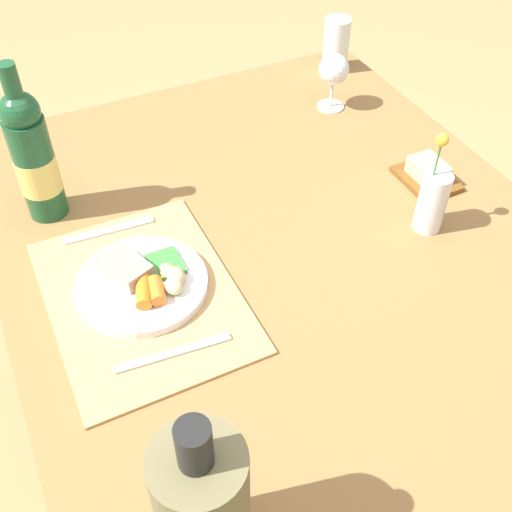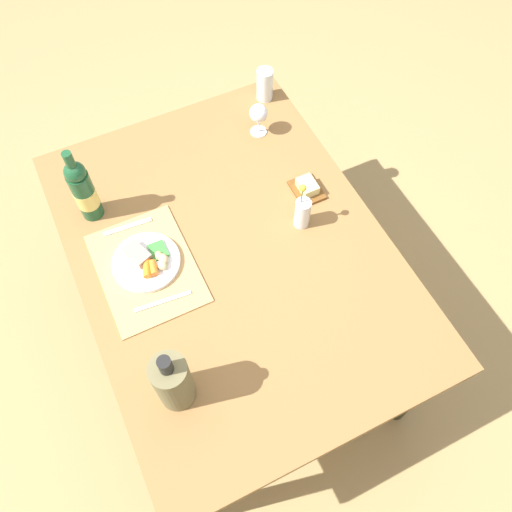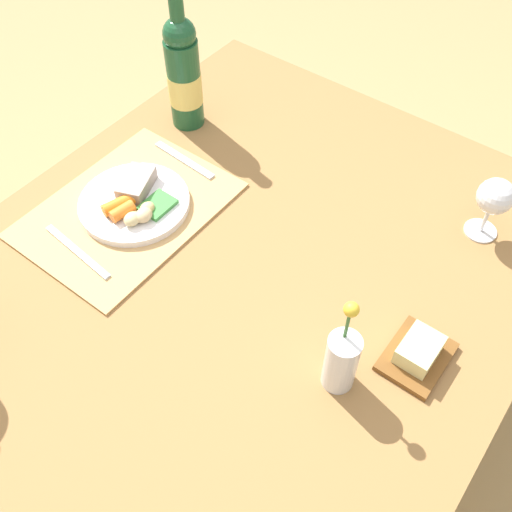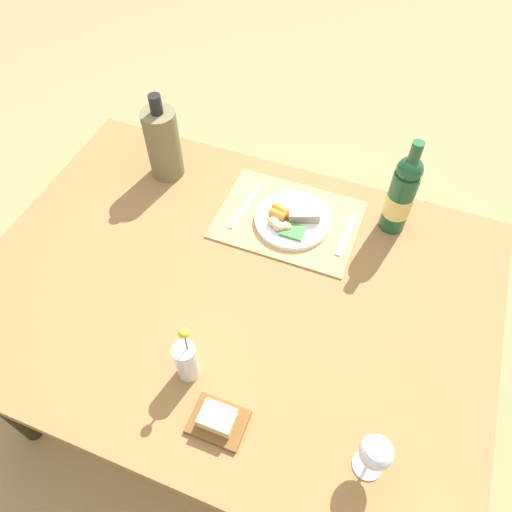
{
  "view_description": "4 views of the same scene",
  "coord_description": "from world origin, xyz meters",
  "px_view_note": "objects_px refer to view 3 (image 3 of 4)",
  "views": [
    {
      "loc": [
        0.68,
        -0.43,
        1.54
      ],
      "look_at": [
        -0.03,
        -0.09,
        0.76
      ],
      "focal_mm": 43.86,
      "sensor_mm": 36.0,
      "label": 1
    },
    {
      "loc": [
        0.87,
        -0.33,
        2.28
      ],
      "look_at": [
        0.07,
        0.06,
        0.74
      ],
      "focal_mm": 36.66,
      "sensor_mm": 36.0,
      "label": 2
    },
    {
      "loc": [
        0.45,
        0.44,
        1.62
      ],
      "look_at": [
        -0.07,
        0.05,
        0.81
      ],
      "focal_mm": 41.21,
      "sensor_mm": 36.0,
      "label": 3
    },
    {
      "loc": [
        -0.33,
        0.67,
        1.84
      ],
      "look_at": [
        -0.05,
        -0.05,
        0.82
      ],
      "focal_mm": 33.87,
      "sensor_mm": 36.0,
      "label": 4
    }
  ],
  "objects_px": {
    "flower_vase": "(342,359)",
    "fork": "(184,160)",
    "dinner_plate": "(135,202)",
    "knife": "(77,251)",
    "dining_table": "(215,322)",
    "wine_glass": "(495,198)",
    "butter_dish": "(418,353)",
    "wine_bottle": "(184,74)"
  },
  "relations": [
    {
      "from": "fork",
      "to": "butter_dish",
      "type": "relative_size",
      "value": 1.35
    },
    {
      "from": "knife",
      "to": "wine_glass",
      "type": "xyz_separation_m",
      "value": [
        -0.54,
        0.61,
        0.09
      ]
    },
    {
      "from": "knife",
      "to": "wine_bottle",
      "type": "xyz_separation_m",
      "value": [
        -0.45,
        -0.1,
        0.13
      ]
    },
    {
      "from": "dining_table",
      "to": "knife",
      "type": "distance_m",
      "value": 0.31
    },
    {
      "from": "dinner_plate",
      "to": "wine_glass",
      "type": "distance_m",
      "value": 0.72
    },
    {
      "from": "flower_vase",
      "to": "butter_dish",
      "type": "relative_size",
      "value": 1.63
    },
    {
      "from": "flower_vase",
      "to": "butter_dish",
      "type": "distance_m",
      "value": 0.15
    },
    {
      "from": "wine_glass",
      "to": "knife",
      "type": "bearing_deg",
      "value": -48.6
    },
    {
      "from": "flower_vase",
      "to": "knife",
      "type": "bearing_deg",
      "value": -81.76
    },
    {
      "from": "knife",
      "to": "wine_bottle",
      "type": "relative_size",
      "value": 0.6
    },
    {
      "from": "dining_table",
      "to": "fork",
      "type": "relative_size",
      "value": 8.22
    },
    {
      "from": "dinner_plate",
      "to": "knife",
      "type": "distance_m",
      "value": 0.16
    },
    {
      "from": "dining_table",
      "to": "wine_glass",
      "type": "xyz_separation_m",
      "value": [
        -0.46,
        0.33,
        0.17
      ]
    },
    {
      "from": "wine_bottle",
      "to": "fork",
      "type": "bearing_deg",
      "value": 37.5
    },
    {
      "from": "flower_vase",
      "to": "wine_glass",
      "type": "distance_m",
      "value": 0.46
    },
    {
      "from": "butter_dish",
      "to": "fork",
      "type": "bearing_deg",
      "value": -101.51
    },
    {
      "from": "knife",
      "to": "wine_glass",
      "type": "height_order",
      "value": "wine_glass"
    },
    {
      "from": "dining_table",
      "to": "flower_vase",
      "type": "xyz_separation_m",
      "value": [
        -0.0,
        0.27,
        0.15
      ]
    },
    {
      "from": "knife",
      "to": "fork",
      "type": "bearing_deg",
      "value": -173.23
    },
    {
      "from": "dining_table",
      "to": "knife",
      "type": "bearing_deg",
      "value": -74.69
    },
    {
      "from": "dining_table",
      "to": "flower_vase",
      "type": "relative_size",
      "value": 6.81
    },
    {
      "from": "flower_vase",
      "to": "butter_dish",
      "type": "xyz_separation_m",
      "value": [
        -0.12,
        0.09,
        -0.05
      ]
    },
    {
      "from": "knife",
      "to": "wine_glass",
      "type": "relative_size",
      "value": 1.39
    },
    {
      "from": "dinner_plate",
      "to": "dining_table",
      "type": "bearing_deg",
      "value": 73.71
    },
    {
      "from": "dining_table",
      "to": "flower_vase",
      "type": "height_order",
      "value": "flower_vase"
    },
    {
      "from": "flower_vase",
      "to": "fork",
      "type": "bearing_deg",
      "value": -113.67
    },
    {
      "from": "fork",
      "to": "wine_bottle",
      "type": "distance_m",
      "value": 0.19
    },
    {
      "from": "wine_glass",
      "to": "butter_dish",
      "type": "relative_size",
      "value": 1.07
    },
    {
      "from": "knife",
      "to": "dinner_plate",
      "type": "bearing_deg",
      "value": -176.21
    },
    {
      "from": "fork",
      "to": "butter_dish",
      "type": "bearing_deg",
      "value": 82.15
    },
    {
      "from": "dinner_plate",
      "to": "fork",
      "type": "height_order",
      "value": "dinner_plate"
    },
    {
      "from": "knife",
      "to": "butter_dish",
      "type": "distance_m",
      "value": 0.68
    },
    {
      "from": "dining_table",
      "to": "dinner_plate",
      "type": "relative_size",
      "value": 6.19
    },
    {
      "from": "knife",
      "to": "flower_vase",
      "type": "height_order",
      "value": "flower_vase"
    },
    {
      "from": "dining_table",
      "to": "knife",
      "type": "relative_size",
      "value": 7.5
    },
    {
      "from": "fork",
      "to": "flower_vase",
      "type": "distance_m",
      "value": 0.62
    },
    {
      "from": "flower_vase",
      "to": "wine_bottle",
      "type": "xyz_separation_m",
      "value": [
        -0.37,
        -0.66,
        0.06
      ]
    },
    {
      "from": "dinner_plate",
      "to": "butter_dish",
      "type": "relative_size",
      "value": 1.8
    },
    {
      "from": "butter_dish",
      "to": "flower_vase",
      "type": "bearing_deg",
      "value": -37.29
    },
    {
      "from": "dinner_plate",
      "to": "fork",
      "type": "distance_m",
      "value": 0.17
    },
    {
      "from": "wine_glass",
      "to": "flower_vase",
      "type": "bearing_deg",
      "value": -6.88
    },
    {
      "from": "dinner_plate",
      "to": "knife",
      "type": "height_order",
      "value": "dinner_plate"
    }
  ]
}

